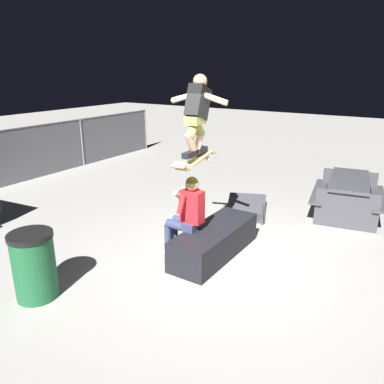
# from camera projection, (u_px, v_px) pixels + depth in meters

# --- Properties ---
(ground_plane) EXTENTS (40.00, 40.00, 0.00)m
(ground_plane) POSITION_uv_depth(u_px,v_px,m) (222.00, 260.00, 5.84)
(ground_plane) COLOR gray
(ledge_box_main) EXTENTS (1.79, 0.65, 0.47)m
(ledge_box_main) POSITION_uv_depth(u_px,v_px,m) (215.00, 241.00, 5.94)
(ledge_box_main) COLOR black
(ledge_box_main) RESTS_ON ground
(person_sitting_on_ledge) EXTENTS (0.59, 0.75, 1.30)m
(person_sitting_on_ledge) POSITION_uv_depth(u_px,v_px,m) (186.00, 212.00, 5.78)
(person_sitting_on_ledge) COLOR #2D3856
(person_sitting_on_ledge) RESTS_ON ground
(skateboard) EXTENTS (1.03, 0.27, 0.15)m
(skateboard) POSITION_uv_depth(u_px,v_px,m) (195.00, 160.00, 5.47)
(skateboard) COLOR #AD8451
(skater_airborne) EXTENTS (0.63, 0.89, 1.12)m
(skater_airborne) POSITION_uv_depth(u_px,v_px,m) (197.00, 111.00, 5.30)
(skater_airborne) COLOR black
(kicker_ramp) EXTENTS (1.27, 1.11, 0.33)m
(kicker_ramp) POSITION_uv_depth(u_px,v_px,m) (246.00, 210.00, 7.72)
(kicker_ramp) COLOR #38383D
(kicker_ramp) RESTS_ON ground
(picnic_table_back) EXTENTS (1.90, 1.60, 0.75)m
(picnic_table_back) POSITION_uv_depth(u_px,v_px,m) (348.00, 191.00, 7.50)
(picnic_table_back) COLOR #38383D
(picnic_table_back) RESTS_ON ground
(trash_bin) EXTENTS (0.55, 0.55, 0.89)m
(trash_bin) POSITION_uv_depth(u_px,v_px,m) (34.00, 265.00, 4.78)
(trash_bin) COLOR #19512D
(trash_bin) RESTS_ON ground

